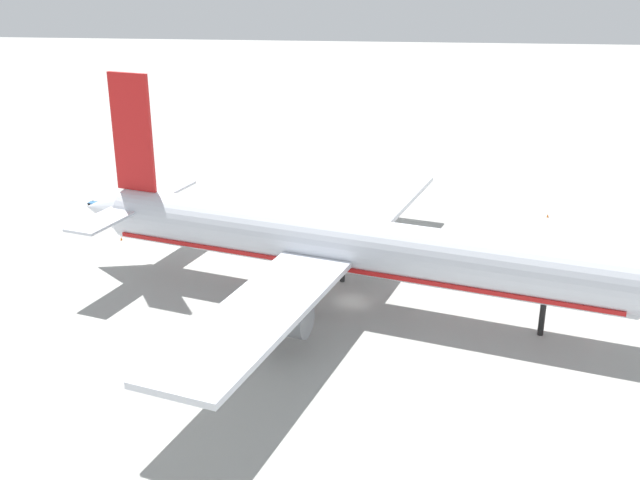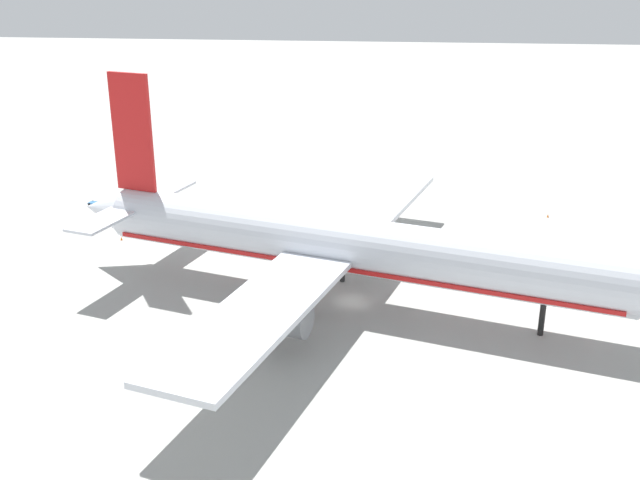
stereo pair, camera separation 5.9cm
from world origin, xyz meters
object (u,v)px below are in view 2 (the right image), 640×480
airliner (342,245)px  baggage_cart_0 (96,203)px  traffic_cone_3 (121,238)px  traffic_cone_0 (209,206)px  traffic_cone_1 (548,216)px

airliner → baggage_cart_0: airliner is taller
traffic_cone_3 → traffic_cone_0: bearing=60.2°
traffic_cone_0 → baggage_cart_0: bearing=-179.1°
traffic_cone_1 → traffic_cone_3: bearing=-164.9°
airliner → traffic_cone_3: 40.39m
traffic_cone_3 → baggage_cart_0: bearing=122.7°
airliner → baggage_cart_0: (-46.29, 34.14, -7.24)m
baggage_cart_0 → traffic_cone_1: (78.08, 1.59, 0.01)m
traffic_cone_1 → traffic_cone_3: (-67.44, -18.15, 0.00)m
airliner → traffic_cone_3: bearing=153.7°
airliner → traffic_cone_0: (-25.97, 34.46, -7.23)m
airliner → traffic_cone_1: 48.37m
baggage_cart_0 → traffic_cone_3: traffic_cone_3 is taller
airliner → traffic_cone_3: airliner is taller
traffic_cone_0 → traffic_cone_1: (57.77, 1.26, 0.00)m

